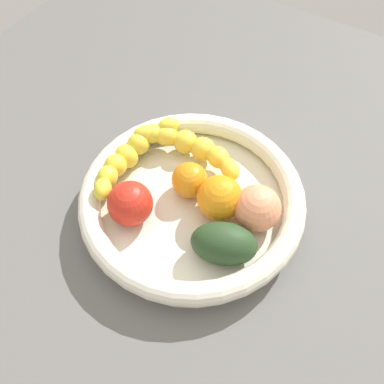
{
  "coord_description": "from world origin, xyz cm",
  "views": [
    {
      "loc": [
        -19.22,
        31.23,
        59.74
      ],
      "look_at": [
        0.0,
        0.0,
        8.0
      ],
      "focal_mm": 40.28,
      "sensor_mm": 36.0,
      "label": 1
    }
  ],
  "objects_px": {
    "fruit_bowl": "(192,201)",
    "banana_draped_left": "(130,155)",
    "banana_draped_right": "(192,147)",
    "orange_mid_left": "(189,180)",
    "orange_front": "(220,198)",
    "tomato_red": "(130,203)",
    "avocado_dark": "(224,244)",
    "peach_blush": "(257,208)"
  },
  "relations": [
    {
      "from": "avocado_dark",
      "to": "banana_draped_left",
      "type": "bearing_deg",
      "value": -16.5
    },
    {
      "from": "orange_mid_left",
      "to": "avocado_dark",
      "type": "height_order",
      "value": "avocado_dark"
    },
    {
      "from": "orange_front",
      "to": "banana_draped_left",
      "type": "bearing_deg",
      "value": -0.06
    },
    {
      "from": "fruit_bowl",
      "to": "banana_draped_right",
      "type": "distance_m",
      "value": 0.09
    },
    {
      "from": "orange_mid_left",
      "to": "orange_front",
      "type": "bearing_deg",
      "value": 171.19
    },
    {
      "from": "banana_draped_right",
      "to": "peach_blush",
      "type": "bearing_deg",
      "value": 159.27
    },
    {
      "from": "banana_draped_left",
      "to": "orange_mid_left",
      "type": "relative_size",
      "value": 3.65
    },
    {
      "from": "fruit_bowl",
      "to": "banana_draped_left",
      "type": "distance_m",
      "value": 0.12
    },
    {
      "from": "orange_mid_left",
      "to": "avocado_dark",
      "type": "bearing_deg",
      "value": 144.9
    },
    {
      "from": "banana_draped_right",
      "to": "fruit_bowl",
      "type": "bearing_deg",
      "value": 121.91
    },
    {
      "from": "banana_draped_right",
      "to": "peach_blush",
      "type": "xyz_separation_m",
      "value": [
        -0.14,
        0.05,
        0.01
      ]
    },
    {
      "from": "fruit_bowl",
      "to": "orange_mid_left",
      "type": "height_order",
      "value": "orange_mid_left"
    },
    {
      "from": "orange_front",
      "to": "tomato_red",
      "type": "bearing_deg",
      "value": 35.73
    },
    {
      "from": "fruit_bowl",
      "to": "avocado_dark",
      "type": "relative_size",
      "value": 3.69
    },
    {
      "from": "peach_blush",
      "to": "avocado_dark",
      "type": "relative_size",
      "value": 0.75
    },
    {
      "from": "banana_draped_right",
      "to": "orange_mid_left",
      "type": "xyz_separation_m",
      "value": [
        -0.03,
        0.06,
        -0.0
      ]
    },
    {
      "from": "banana_draped_left",
      "to": "banana_draped_right",
      "type": "relative_size",
      "value": 1.01
    },
    {
      "from": "banana_draped_right",
      "to": "avocado_dark",
      "type": "bearing_deg",
      "value": 135.68
    },
    {
      "from": "fruit_bowl",
      "to": "orange_mid_left",
      "type": "distance_m",
      "value": 0.03
    },
    {
      "from": "banana_draped_left",
      "to": "orange_front",
      "type": "height_order",
      "value": "orange_front"
    },
    {
      "from": "orange_front",
      "to": "banana_draped_right",
      "type": "bearing_deg",
      "value": -36.85
    },
    {
      "from": "orange_front",
      "to": "tomato_red",
      "type": "relative_size",
      "value": 1.01
    },
    {
      "from": "orange_mid_left",
      "to": "tomato_red",
      "type": "bearing_deg",
      "value": 60.36
    },
    {
      "from": "peach_blush",
      "to": "orange_mid_left",
      "type": "bearing_deg",
      "value": 1.76
    },
    {
      "from": "orange_front",
      "to": "avocado_dark",
      "type": "height_order",
      "value": "orange_front"
    },
    {
      "from": "banana_draped_right",
      "to": "tomato_red",
      "type": "xyz_separation_m",
      "value": [
        0.02,
        0.14,
        0.0
      ]
    },
    {
      "from": "banana_draped_right",
      "to": "tomato_red",
      "type": "relative_size",
      "value": 2.97
    },
    {
      "from": "tomato_red",
      "to": "avocado_dark",
      "type": "relative_size",
      "value": 0.72
    },
    {
      "from": "fruit_bowl",
      "to": "avocado_dark",
      "type": "height_order",
      "value": "avocado_dark"
    },
    {
      "from": "banana_draped_left",
      "to": "avocado_dark",
      "type": "relative_size",
      "value": 2.17
    },
    {
      "from": "banana_draped_right",
      "to": "orange_front",
      "type": "xyz_separation_m",
      "value": [
        -0.09,
        0.07,
        0.01
      ]
    },
    {
      "from": "orange_front",
      "to": "peach_blush",
      "type": "xyz_separation_m",
      "value": [
        -0.05,
        -0.01,
        0.0
      ]
    },
    {
      "from": "banana_draped_left",
      "to": "orange_front",
      "type": "bearing_deg",
      "value": 179.94
    },
    {
      "from": "fruit_bowl",
      "to": "tomato_red",
      "type": "xyz_separation_m",
      "value": [
        0.06,
        0.07,
        0.03
      ]
    },
    {
      "from": "orange_front",
      "to": "orange_mid_left",
      "type": "distance_m",
      "value": 0.06
    },
    {
      "from": "banana_draped_left",
      "to": "banana_draped_right",
      "type": "distance_m",
      "value": 0.1
    },
    {
      "from": "orange_front",
      "to": "orange_mid_left",
      "type": "relative_size",
      "value": 1.23
    },
    {
      "from": "orange_front",
      "to": "tomato_red",
      "type": "distance_m",
      "value": 0.13
    },
    {
      "from": "orange_front",
      "to": "peach_blush",
      "type": "distance_m",
      "value": 0.06
    },
    {
      "from": "orange_front",
      "to": "avocado_dark",
      "type": "relative_size",
      "value": 0.73
    },
    {
      "from": "banana_draped_left",
      "to": "orange_mid_left",
      "type": "distance_m",
      "value": 0.11
    },
    {
      "from": "banana_draped_right",
      "to": "orange_mid_left",
      "type": "distance_m",
      "value": 0.07
    }
  ]
}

